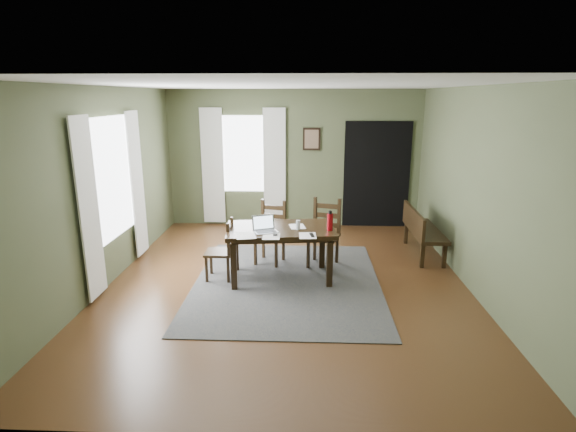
{
  "coord_description": "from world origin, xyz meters",
  "views": [
    {
      "loc": [
        0.26,
        -5.91,
        2.56
      ],
      "look_at": [
        0.0,
        0.3,
        0.9
      ],
      "focal_mm": 28.0,
      "sensor_mm": 36.0,
      "label": 1
    }
  ],
  "objects_px": {
    "dining_table": "(280,234)",
    "chair_back_right": "(324,234)",
    "chair_end": "(222,251)",
    "bench": "(421,228)",
    "laptop": "(265,227)",
    "water_bottle": "(330,222)",
    "chair_back_left": "(271,233)"
  },
  "relations": [
    {
      "from": "water_bottle",
      "to": "bench",
      "type": "bearing_deg",
      "value": 37.77
    },
    {
      "from": "dining_table",
      "to": "chair_back_left",
      "type": "xyz_separation_m",
      "value": [
        -0.19,
        0.66,
        -0.19
      ]
    },
    {
      "from": "chair_back_right",
      "to": "bench",
      "type": "relative_size",
      "value": 0.75
    },
    {
      "from": "laptop",
      "to": "chair_back_left",
      "type": "bearing_deg",
      "value": 66.46
    },
    {
      "from": "dining_table",
      "to": "chair_back_right",
      "type": "relative_size",
      "value": 1.56
    },
    {
      "from": "dining_table",
      "to": "chair_end",
      "type": "relative_size",
      "value": 1.84
    },
    {
      "from": "chair_back_left",
      "to": "chair_back_right",
      "type": "xyz_separation_m",
      "value": [
        0.84,
        -0.08,
        0.03
      ]
    },
    {
      "from": "bench",
      "to": "water_bottle",
      "type": "bearing_deg",
      "value": 127.77
    },
    {
      "from": "dining_table",
      "to": "chair_back_right",
      "type": "bearing_deg",
      "value": 35.36
    },
    {
      "from": "bench",
      "to": "laptop",
      "type": "xyz_separation_m",
      "value": [
        -2.46,
        -1.28,
        0.36
      ]
    },
    {
      "from": "chair_end",
      "to": "laptop",
      "type": "height_order",
      "value": "laptop"
    },
    {
      "from": "dining_table",
      "to": "water_bottle",
      "type": "bearing_deg",
      "value": -15.18
    },
    {
      "from": "chair_back_left",
      "to": "chair_back_right",
      "type": "distance_m",
      "value": 0.84
    },
    {
      "from": "dining_table",
      "to": "chair_back_left",
      "type": "bearing_deg",
      "value": 99.59
    },
    {
      "from": "bench",
      "to": "laptop",
      "type": "relative_size",
      "value": 3.58
    },
    {
      "from": "laptop",
      "to": "chair_back_right",
      "type": "bearing_deg",
      "value": 19.09
    },
    {
      "from": "chair_end",
      "to": "bench",
      "type": "distance_m",
      "value": 3.29
    },
    {
      "from": "chair_back_right",
      "to": "bench",
      "type": "distance_m",
      "value": 1.69
    },
    {
      "from": "bench",
      "to": "water_bottle",
      "type": "relative_size",
      "value": 4.93
    },
    {
      "from": "chair_end",
      "to": "laptop",
      "type": "relative_size",
      "value": 2.26
    },
    {
      "from": "bench",
      "to": "chair_back_right",
      "type": "bearing_deg",
      "value": 108.11
    },
    {
      "from": "chair_back_left",
      "to": "chair_end",
      "type": "bearing_deg",
      "value": -115.94
    },
    {
      "from": "dining_table",
      "to": "laptop",
      "type": "bearing_deg",
      "value": -145.88
    },
    {
      "from": "dining_table",
      "to": "chair_end",
      "type": "bearing_deg",
      "value": 176.88
    },
    {
      "from": "water_bottle",
      "to": "chair_back_left",
      "type": "bearing_deg",
      "value": 139.09
    },
    {
      "from": "bench",
      "to": "laptop",
      "type": "height_order",
      "value": "laptop"
    },
    {
      "from": "dining_table",
      "to": "chair_back_right",
      "type": "height_order",
      "value": "chair_back_right"
    },
    {
      "from": "chair_back_left",
      "to": "bench",
      "type": "relative_size",
      "value": 0.7
    },
    {
      "from": "dining_table",
      "to": "bench",
      "type": "relative_size",
      "value": 1.16
    },
    {
      "from": "chair_end",
      "to": "chair_back_right",
      "type": "distance_m",
      "value": 1.61
    },
    {
      "from": "chair_end",
      "to": "water_bottle",
      "type": "height_order",
      "value": "water_bottle"
    },
    {
      "from": "chair_end",
      "to": "bench",
      "type": "height_order",
      "value": "chair_end"
    }
  ]
}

